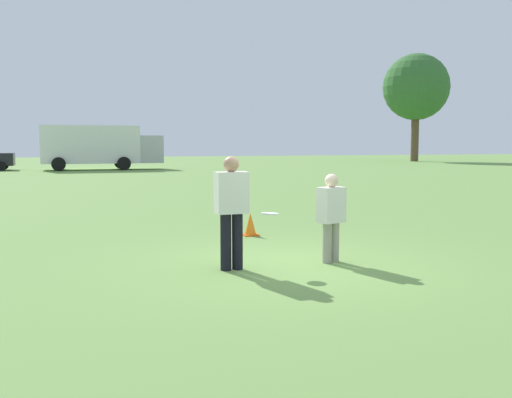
{
  "coord_description": "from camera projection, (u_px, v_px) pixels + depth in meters",
  "views": [
    {
      "loc": [
        -3.28,
        -8.53,
        1.94
      ],
      "look_at": [
        -0.25,
        1.15,
        0.97
      ],
      "focal_mm": 40.88,
      "sensor_mm": 36.0,
      "label": 1
    }
  ],
  "objects": [
    {
      "name": "ground_plane",
      "position": [
        293.0,
        265.0,
        9.27
      ],
      "size": [
        150.76,
        150.76,
        0.0
      ],
      "primitive_type": "plane",
      "color": "#6B9347"
    },
    {
      "name": "box_truck",
      "position": [
        100.0,
        146.0,
        42.18
      ],
      "size": [
        8.52,
        3.07,
        3.18
      ],
      "color": "white",
      "rests_on": "ground"
    },
    {
      "name": "frisbee",
      "position": [
        270.0,
        214.0,
        8.88
      ],
      "size": [
        0.27,
        0.27,
        0.05
      ],
      "color": "white"
    },
    {
      "name": "player_thrower",
      "position": [
        231.0,
        206.0,
        8.86
      ],
      "size": [
        0.5,
        0.3,
        1.74
      ],
      "color": "black",
      "rests_on": "ground"
    },
    {
      "name": "player_defender",
      "position": [
        331.0,
        213.0,
        9.44
      ],
      "size": [
        0.5,
        0.4,
        1.45
      ],
      "color": "gray",
      "rests_on": "ground"
    },
    {
      "name": "traffic_cone",
      "position": [
        250.0,
        225.0,
        12.25
      ],
      "size": [
        0.32,
        0.32,
        0.48
      ],
      "color": "#D8590C",
      "rests_on": "ground"
    },
    {
      "name": "tree_east_oak",
      "position": [
        416.0,
        87.0,
        61.0
      ],
      "size": [
        6.92,
        6.92,
        11.25
      ],
      "color": "brown",
      "rests_on": "ground"
    }
  ]
}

